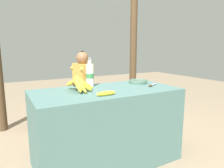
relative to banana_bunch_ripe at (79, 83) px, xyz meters
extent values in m
plane|color=gray|center=(0.26, -0.06, -0.85)|extent=(12.00, 12.00, 0.00)
cube|color=#4C706B|center=(0.26, -0.06, -0.46)|extent=(1.43, 0.71, 0.77)
sphere|color=#4C381E|center=(-0.04, 0.00, 0.00)|extent=(0.05, 0.05, 0.05)
ellipsoid|color=yellow|center=(-0.04, -0.07, 0.00)|extent=(0.04, 0.18, 0.14)
ellipsoid|color=yellow|center=(-0.02, -0.08, 0.00)|extent=(0.09, 0.20, 0.15)
ellipsoid|color=yellow|center=(0.02, -0.05, 0.01)|extent=(0.17, 0.16, 0.17)
ellipsoid|color=yellow|center=(0.02, -0.04, 0.00)|extent=(0.18, 0.14, 0.16)
ellipsoid|color=yellow|center=(0.04, -0.01, 0.00)|extent=(0.21, 0.07, 0.15)
ellipsoid|color=yellow|center=(0.03, 0.01, 0.00)|extent=(0.17, 0.07, 0.13)
ellipsoid|color=yellow|center=(0.03, 0.04, 0.00)|extent=(0.20, 0.14, 0.15)
ellipsoid|color=yellow|center=(0.02, 0.06, 0.00)|extent=(0.18, 0.17, 0.16)
ellipsoid|color=yellow|center=(-0.02, 0.06, -0.01)|extent=(0.09, 0.19, 0.10)
ellipsoid|color=yellow|center=(-0.05, 0.07, -0.01)|extent=(0.08, 0.20, 0.11)
cylinder|color=#4C6B5B|center=(0.74, 0.07, -0.06)|extent=(0.21, 0.21, 0.03)
torus|color=#4C6B5B|center=(0.74, 0.07, -0.04)|extent=(0.21, 0.21, 0.01)
cylinder|color=white|center=(0.18, 0.17, 0.04)|extent=(0.08, 0.08, 0.23)
cylinder|color=#38844C|center=(0.18, 0.17, 0.04)|extent=(0.08, 0.08, 0.05)
cylinder|color=#ADADB2|center=(0.18, 0.17, 0.18)|extent=(0.04, 0.04, 0.05)
torus|color=#ADADB2|center=(0.18, 0.17, 0.22)|extent=(0.03, 0.01, 0.03)
ellipsoid|color=yellow|center=(0.14, -0.29, -0.06)|extent=(0.19, 0.04, 0.04)
cube|color=#BCBCC1|center=(0.82, -0.10, -0.07)|extent=(0.15, 0.11, 0.00)
cylinder|color=#472D19|center=(0.73, -0.16, -0.07)|extent=(0.06, 0.05, 0.02)
cube|color=brown|center=(0.45, 1.21, -0.41)|extent=(1.64, 0.32, 0.04)
cube|color=brown|center=(-0.27, 1.09, -0.64)|extent=(0.06, 0.06, 0.41)
cube|color=brown|center=(1.17, 1.09, -0.64)|extent=(0.06, 0.06, 0.41)
cube|color=brown|center=(-0.27, 1.33, -0.64)|extent=(0.06, 0.06, 0.41)
cube|color=brown|center=(1.17, 1.33, -0.64)|extent=(0.06, 0.06, 0.41)
cylinder|color=#473828|center=(0.24, 1.05, -0.62)|extent=(0.09, 0.09, 0.45)
cylinder|color=#473828|center=(0.36, 1.06, -0.39)|extent=(0.31, 0.13, 0.09)
cylinder|color=#473828|center=(0.22, 1.23, -0.62)|extent=(0.09, 0.09, 0.45)
cylinder|color=#473828|center=(0.34, 1.25, -0.39)|extent=(0.31, 0.13, 0.09)
cube|color=gold|center=(0.48, 1.18, -0.15)|extent=(0.24, 0.36, 0.49)
cylinder|color=gold|center=(0.47, 1.01, -0.07)|extent=(0.21, 0.09, 0.25)
cylinder|color=gold|center=(0.43, 1.33, -0.07)|extent=(0.21, 0.09, 0.25)
sphere|color=brown|center=(0.48, 1.18, 0.18)|extent=(0.20, 0.20, 0.20)
sphere|color=black|center=(0.48, 1.18, 0.25)|extent=(0.07, 0.07, 0.07)
sphere|color=#4C381E|center=(0.00, 1.21, -0.33)|extent=(0.05, 0.05, 0.05)
ellipsoid|color=olive|center=(0.03, 1.15, -0.33)|extent=(0.09, 0.15, 0.13)
ellipsoid|color=olive|center=(0.06, 1.17, -0.32)|extent=(0.17, 0.13, 0.15)
ellipsoid|color=olive|center=(0.07, 1.21, -0.33)|extent=(0.18, 0.04, 0.10)
ellipsoid|color=olive|center=(0.06, 1.24, -0.33)|extent=(0.17, 0.13, 0.10)
ellipsoid|color=olive|center=(0.03, 1.27, -0.32)|extent=(0.10, 0.18, 0.15)
cylinder|color=#4C3823|center=(1.60, 1.40, 0.44)|extent=(0.13, 0.13, 2.58)
camera|label=1|loc=(-0.63, -1.78, 0.32)|focal=32.00mm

